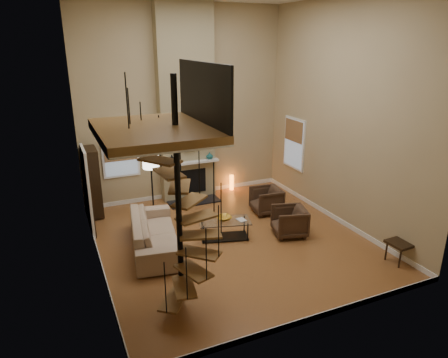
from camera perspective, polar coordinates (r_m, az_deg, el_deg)
name	(u,v)px	position (r m, az deg, el deg)	size (l,w,h in m)	color
ground	(231,240)	(9.70, 0.96, -8.58)	(6.00, 6.50, 0.01)	#B07038
back_wall	(184,105)	(11.76, -5.69, 10.40)	(6.00, 0.02, 5.50)	tan
front_wall	(324,166)	(6.06, 14.02, 1.82)	(6.00, 0.02, 5.50)	tan
left_wall	(86,138)	(8.02, -18.90, 5.48)	(0.02, 6.50, 5.50)	tan
right_wall	(343,116)	(10.37, 16.47, 8.59)	(0.02, 6.50, 5.50)	tan
baseboard_back	(187,193)	(12.43, -5.27, -1.95)	(6.00, 0.02, 0.12)	white
baseboard_front	(311,319)	(7.31, 12.21, -18.75)	(6.00, 0.02, 0.12)	white
baseboard_left	(101,264)	(8.99, -16.99, -11.39)	(0.02, 6.50, 0.12)	white
baseboard_right	(333,216)	(11.14, 15.15, -5.13)	(0.02, 6.50, 0.12)	white
chimney_breast	(186,106)	(11.58, -5.39, 10.28)	(1.60, 0.38, 5.50)	#93855F
hearth	(194,201)	(11.86, -4.23, -3.19)	(1.50, 0.60, 0.04)	black
firebox	(191,181)	(11.93, -4.76, -0.35)	(0.95, 0.02, 0.72)	black
mantel	(191,163)	(11.67, -4.71, 2.31)	(1.70, 0.18, 0.06)	white
mirror_frame	(189,135)	(11.52, -4.91, 6.20)	(0.94, 0.94, 0.10)	black
mirror_disc	(189,135)	(11.53, -4.93, 6.21)	(0.80, 0.80, 0.01)	white
vase_left	(172,159)	(11.51, -7.38, 2.77)	(0.24, 0.24, 0.25)	black
vase_right	(210,156)	(11.87, -2.05, 3.33)	(0.20, 0.20, 0.21)	#185356
window_back	(120,150)	(11.52, -14.48, 3.99)	(1.02, 0.06, 1.52)	white
window_right	(294,143)	(12.15, 9.89, 5.09)	(0.06, 1.02, 1.52)	white
entry_door	(88,192)	(10.22, -18.65, -1.69)	(0.10, 1.05, 2.16)	white
loft	(160,126)	(6.33, -9.04, 7.39)	(1.70, 2.20, 1.09)	brown
spiral_stair	(180,210)	(6.84, -6.31, -4.38)	(1.47, 1.47, 4.06)	black
hutch	(92,182)	(11.19, -18.21, -0.42)	(0.39, 0.82, 1.83)	black
sofa	(154,232)	(9.29, -9.89, -7.44)	(2.49, 0.97, 0.73)	tan
armchair_near	(269,200)	(11.10, 6.35, -2.98)	(0.75, 0.77, 0.70)	#422C1E
armchair_far	(292,221)	(9.92, 9.64, -5.92)	(0.75, 0.77, 0.70)	#422C1E
coffee_table	(225,227)	(9.65, 0.08, -6.81)	(1.33, 0.91, 0.45)	silver
bowl	(224,218)	(9.60, -0.04, -5.54)	(0.36, 0.36, 0.09)	#C08922
book	(241,220)	(9.58, 2.37, -5.84)	(0.18, 0.24, 0.02)	gray
floor_lamp	(151,167)	(10.52, -10.29, 1.70)	(0.42, 0.42, 1.74)	black
accent_lamp	(232,182)	(12.71, 1.08, -0.48)	(0.13, 0.13, 0.47)	orange
side_chair	(404,239)	(9.39, 24.14, -7.72)	(0.51, 0.51, 1.01)	black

